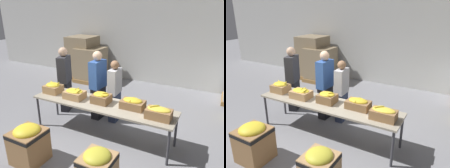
# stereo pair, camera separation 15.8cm
# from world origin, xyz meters

# --- Properties ---
(ground_plane) EXTENTS (30.00, 30.00, 0.00)m
(ground_plane) POSITION_xyz_m (0.00, 0.00, 0.00)
(ground_plane) COLOR gray
(wall_back) EXTENTS (16.00, 0.08, 4.00)m
(wall_back) POSITION_xyz_m (0.00, 3.98, 2.00)
(wall_back) COLOR #B7B7B2
(wall_back) RESTS_ON ground_plane
(sorting_table) EXTENTS (3.23, 0.76, 0.79)m
(sorting_table) POSITION_xyz_m (0.00, 0.00, 0.74)
(sorting_table) COLOR #9E937F
(sorting_table) RESTS_ON ground_plane
(banana_box_0) EXTENTS (0.40, 0.33, 0.26)m
(banana_box_0) POSITION_xyz_m (-1.34, 0.02, 0.91)
(banana_box_0) COLOR #A37A4C
(banana_box_0) RESTS_ON sorting_table
(banana_box_1) EXTENTS (0.45, 0.34, 0.23)m
(banana_box_1) POSITION_xyz_m (-0.68, -0.03, 0.90)
(banana_box_1) COLOR tan
(banana_box_1) RESTS_ON sorting_table
(banana_box_2) EXTENTS (0.38, 0.33, 0.25)m
(banana_box_2) POSITION_xyz_m (-0.02, 0.04, 0.91)
(banana_box_2) COLOR olive
(banana_box_2) RESTS_ON sorting_table
(banana_box_3) EXTENTS (0.49, 0.31, 0.22)m
(banana_box_3) POSITION_xyz_m (0.68, 0.10, 0.89)
(banana_box_3) COLOR olive
(banana_box_3) RESTS_ON sorting_table
(banana_box_4) EXTENTS (0.48, 0.29, 0.25)m
(banana_box_4) POSITION_xyz_m (1.28, -0.08, 0.90)
(banana_box_4) COLOR olive
(banana_box_4) RESTS_ON sorting_table
(volunteer_0) EXTENTS (0.22, 0.43, 1.56)m
(volunteer_0) POSITION_xyz_m (-0.06, 0.76, 0.78)
(volunteer_0) COLOR #2D3856
(volunteer_0) RESTS_ON ground_plane
(volunteer_1) EXTENTS (0.38, 0.52, 1.77)m
(volunteer_1) POSITION_xyz_m (-1.52, 0.69, 0.88)
(volunteer_1) COLOR black
(volunteer_1) RESTS_ON ground_plane
(volunteer_2) EXTENTS (0.26, 0.48, 1.75)m
(volunteer_2) POSITION_xyz_m (-0.50, 0.71, 0.87)
(volunteer_2) COLOR black
(volunteer_2) RESTS_ON ground_plane
(donation_bin_0) EXTENTS (0.56, 0.56, 0.75)m
(donation_bin_0) POSITION_xyz_m (-0.76, -1.38, 0.40)
(donation_bin_0) COLOR olive
(donation_bin_0) RESTS_ON ground_plane
(pallet_stack_0) EXTENTS (1.09, 1.09, 1.66)m
(pallet_stack_0) POSITION_xyz_m (-2.74, 3.32, 0.82)
(pallet_stack_0) COLOR olive
(pallet_stack_0) RESTS_ON ground_plane
(pallet_stack_1) EXTENTS (1.06, 1.06, 1.29)m
(pallet_stack_1) POSITION_xyz_m (-2.27, 3.14, 0.63)
(pallet_stack_1) COLOR olive
(pallet_stack_1) RESTS_ON ground_plane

